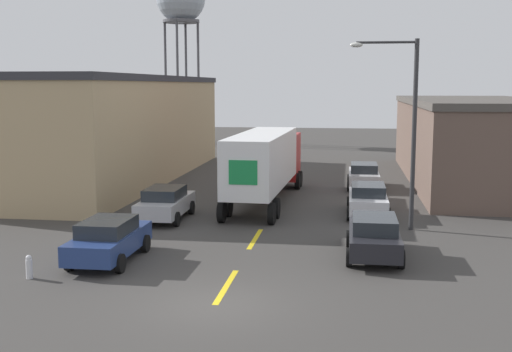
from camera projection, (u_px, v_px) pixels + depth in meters
ground_plane at (215, 305)px, 19.00m from camera, size 160.00×160.00×0.00m
road_centerline at (255, 239)px, 27.17m from camera, size 0.20×16.71×0.01m
warehouse_left at (110, 128)px, 44.27m from camera, size 9.25×27.83×7.10m
warehouse_right at (475, 140)px, 42.86m from camera, size 8.81×24.09×5.57m
semi_truck at (267, 160)px, 35.42m from camera, size 3.17×13.33×3.94m
parked_car_right_near at (374, 236)px, 24.15m from camera, size 2.06×4.60×1.59m
parked_car_left_far at (165, 203)px, 30.94m from camera, size 2.06×4.60×1.59m
parked_car_right_mid at (368, 199)px, 31.96m from camera, size 2.06×4.60×1.59m
parked_car_right_far at (364, 175)px, 40.41m from camera, size 2.06×4.60×1.59m
parked_car_left_near at (109, 239)px, 23.63m from camera, size 2.06×4.60×1.59m
water_tower at (181, 1)px, 71.45m from camera, size 5.44×5.44×18.78m
street_lamp at (406, 120)px, 28.27m from camera, size 2.99×0.32×8.46m
fire_hydrant at (29, 267)px, 21.54m from camera, size 0.22×0.22×0.81m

